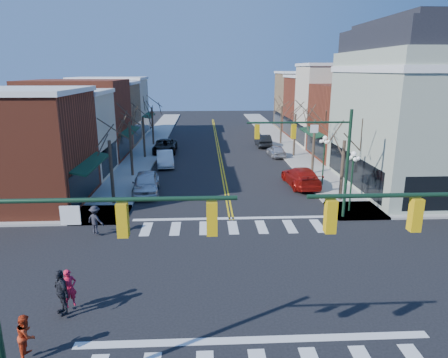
{
  "coord_description": "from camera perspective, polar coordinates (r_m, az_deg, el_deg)",
  "views": [
    {
      "loc": [
        -1.71,
        -17.04,
        9.55
      ],
      "look_at": [
        -0.5,
        7.53,
        2.8
      ],
      "focal_mm": 32.0,
      "sensor_mm": 36.0,
      "label": 1
    }
  ],
  "objects": [
    {
      "name": "ground",
      "position": [
        19.6,
        2.62,
        -13.82
      ],
      "size": [
        160.0,
        160.0,
        0.0
      ],
      "primitive_type": "plane",
      "color": "black",
      "rests_on": "ground"
    },
    {
      "name": "sidewalk_left",
      "position": [
        38.87,
        -13.17,
        0.82
      ],
      "size": [
        3.5,
        70.0,
        0.15
      ],
      "primitive_type": "cube",
      "color": "#9E9B93",
      "rests_on": "ground"
    },
    {
      "name": "sidewalk_right",
      "position": [
        39.63,
        12.57,
        1.14
      ],
      "size": [
        3.5,
        70.0,
        0.15
      ],
      "primitive_type": "cube",
      "color": "#9E9B93",
      "rests_on": "ground"
    },
    {
      "name": "bldg_left_brick_a",
      "position": [
        32.4,
        -28.03,
        3.68
      ],
      "size": [
        10.0,
        8.5,
        8.0
      ],
      "primitive_type": "cube",
      "color": "maroon",
      "rests_on": "ground"
    },
    {
      "name": "bldg_left_stucco_a",
      "position": [
        39.48,
        -23.35,
        5.64
      ],
      "size": [
        10.0,
        7.0,
        7.5
      ],
      "primitive_type": "cube",
      "color": "beige",
      "rests_on": "ground"
    },
    {
      "name": "bldg_left_brick_b",
      "position": [
        46.92,
        -20.1,
        7.94
      ],
      "size": [
        10.0,
        9.0,
        8.5
      ],
      "primitive_type": "cube",
      "color": "maroon",
      "rests_on": "ground"
    },
    {
      "name": "bldg_left_tan",
      "position": [
        54.85,
        -17.58,
        8.73
      ],
      "size": [
        10.0,
        7.5,
        7.8
      ],
      "primitive_type": "cube",
      "color": "#9B7C55",
      "rests_on": "ground"
    },
    {
      "name": "bldg_left_stucco_b",
      "position": [
        62.32,
        -15.83,
        9.76
      ],
      "size": [
        10.0,
        8.0,
        8.2
      ],
      "primitive_type": "cube",
      "color": "beige",
      "rests_on": "ground"
    },
    {
      "name": "bldg_right_brick_a",
      "position": [
        46.45,
        19.12,
        7.65
      ],
      "size": [
        10.0,
        8.5,
        8.0
      ],
      "primitive_type": "cube",
      "color": "maroon",
      "rests_on": "ground"
    },
    {
      "name": "bldg_right_stucco",
      "position": [
        53.58,
        16.17,
        9.88
      ],
      "size": [
        10.0,
        7.0,
        10.0
      ],
      "primitive_type": "cube",
      "color": "beige",
      "rests_on": "ground"
    },
    {
      "name": "bldg_right_brick_b",
      "position": [
        60.77,
        13.85,
        9.9
      ],
      "size": [
        10.0,
        8.0,
        8.5
      ],
      "primitive_type": "cube",
      "color": "maroon",
      "rests_on": "ground"
    },
    {
      "name": "bldg_right_tan",
      "position": [
        68.43,
        11.96,
        10.78
      ],
      "size": [
        10.0,
        8.0,
        9.0
      ],
      "primitive_type": "cube",
      "color": "#9B7C55",
      "rests_on": "ground"
    },
    {
      "name": "victorian_corner",
      "position": [
        36.53,
        27.46,
        9.11
      ],
      "size": [
        12.25,
        14.25,
        13.3
      ],
      "color": "#9AA690",
      "rests_on": "ground"
    },
    {
      "name": "traffic_mast_near_left",
      "position": [
        11.44,
        -22.52,
        -10.93
      ],
      "size": [
        6.6,
        0.28,
        7.2
      ],
      "color": "#14331E",
      "rests_on": "ground"
    },
    {
      "name": "traffic_mast_far_right",
      "position": [
        25.95,
        13.51,
        4.17
      ],
      "size": [
        6.6,
        0.28,
        7.2
      ],
      "color": "#14331E",
      "rests_on": "ground"
    },
    {
      "name": "lamppost_corner",
      "position": [
        28.17,
        17.86,
        1.07
      ],
      "size": [
        0.36,
        0.36,
        4.33
      ],
      "color": "#14331E",
      "rests_on": "ground"
    },
    {
      "name": "lamppost_midblock",
      "position": [
        34.18,
        14.12,
        3.76
      ],
      "size": [
        0.36,
        0.36,
        4.33
      ],
      "color": "#14331E",
      "rests_on": "ground"
    },
    {
      "name": "tree_left_a",
      "position": [
        29.7,
        -15.75,
        0.79
      ],
      "size": [
        0.24,
        0.24,
        4.76
      ],
      "primitive_type": "cylinder",
      "color": "#382B21",
      "rests_on": "ground"
    },
    {
      "name": "tree_left_b",
      "position": [
        37.32,
        -13.13,
        4.08
      ],
      "size": [
        0.24,
        0.24,
        5.04
      ],
      "primitive_type": "cylinder",
      "color": "#382B21",
      "rests_on": "ground"
    },
    {
      "name": "tree_left_c",
      "position": [
        45.13,
        -11.37,
        5.77
      ],
      "size": [
        0.24,
        0.24,
        4.55
      ],
      "primitive_type": "cylinder",
      "color": "#382B21",
      "rests_on": "ground"
    },
    {
      "name": "tree_left_d",
      "position": [
        52.94,
        -10.15,
        7.4
      ],
      "size": [
        0.24,
        0.24,
        4.9
      ],
      "primitive_type": "cylinder",
      "color": "#382B21",
      "rests_on": "ground"
    },
    {
      "name": "tree_right_a",
      "position": [
        30.67,
        16.51,
        1.05
      ],
      "size": [
        0.24,
        0.24,
        4.62
      ],
      "primitive_type": "cylinder",
      "color": "#382B21",
      "rests_on": "ground"
    },
    {
      "name": "tree_right_b",
      "position": [
        38.07,
        12.66,
        4.44
      ],
      "size": [
        0.24,
        0.24,
        5.18
      ],
      "primitive_type": "cylinder",
      "color": "#382B21",
      "rests_on": "ground"
    },
    {
      "name": "tree_right_c",
      "position": [
        45.74,
        10.04,
        6.14
      ],
      "size": [
        0.24,
        0.24,
        4.83
      ],
      "primitive_type": "cylinder",
      "color": "#382B21",
      "rests_on": "ground"
    },
    {
      "name": "tree_right_d",
      "position": [
        53.48,
        8.17,
        7.6
      ],
      "size": [
        0.24,
        0.24,
        4.97
      ],
      "primitive_type": "cylinder",
      "color": "#382B21",
      "rests_on": "ground"
    },
    {
      "name": "car_left_near",
      "position": [
        32.25,
        -11.08,
        -0.58
      ],
      "size": [
        2.46,
        5.22,
        1.72
      ],
      "primitive_type": "imported",
      "rotation": [
        0.0,
        0.0,
        0.09
      ],
      "color": "silver",
      "rests_on": "ground"
    },
    {
      "name": "car_left_mid",
      "position": [
        41.28,
        -8.44,
        2.9
      ],
      "size": [
        2.22,
        4.85,
        1.54
      ],
      "primitive_type": "imported",
      "rotation": [
        0.0,
        0.0,
        0.13
      ],
      "color": "silver",
      "rests_on": "ground"
    },
    {
      "name": "car_left_far",
      "position": [
        47.98,
        -8.42,
        4.65
      ],
      "size": [
        2.62,
        5.66,
        1.57
      ],
      "primitive_type": "imported",
      "rotation": [
        0.0,
        0.0,
        0.0
      ],
      "color": "black",
      "rests_on": "ground"
    },
    {
      "name": "car_right_near",
      "position": [
        34.32,
        10.94,
        0.31
      ],
      "size": [
        2.63,
        5.74,
        1.63
      ],
      "primitive_type": "imported",
      "rotation": [
        0.0,
        0.0,
        3.2
      ],
      "color": "#9C140E",
      "rests_on": "ground"
    },
    {
      "name": "car_right_mid",
      "position": [
        45.71,
        7.47,
        4.01
      ],
      "size": [
        1.84,
        4.02,
        1.34
      ],
      "primitive_type": "imported",
      "rotation": [
        0.0,
        0.0,
        3.21
      ],
      "color": "#BCBCC1",
      "rests_on": "ground"
    },
    {
      "name": "car_right_far",
      "position": [
        51.7,
        5.61,
        5.5
      ],
      "size": [
        1.7,
        4.72,
        1.55
      ],
      "primitive_type": "imported",
      "rotation": [
        0.0,
        0.0,
        3.15
      ],
      "color": "black",
      "rests_on": "ground"
    },
    {
      "name": "pedestrian_red_a",
      "position": [
        17.99,
        -21.22,
        -14.33
      ],
      "size": [
        0.7,
        0.65,
        1.61
      ],
      "primitive_type": "imported",
      "rotation": [
        0.0,
        0.0,
        0.62
      ],
      "color": "red",
      "rests_on": "sidewalk_left"
    },
    {
      "name": "pedestrian_red_b",
      "position": [
        15.87,
        -26.4,
        -19.37
      ],
      "size": [
        0.72,
        0.85,
        1.55
      ],
      "primitive_type": "imported",
      "rotation": [
        0.0,
        0.0,
        1.77
      ],
      "color": "#B73013",
      "rests_on": "sidewalk_left"
    },
    {
      "name": "pedestrian_dark_a",
      "position": [
        17.55,
        -22.24,
        -14.7
      ],
      "size": [
        1.08,
        1.13,
        1.89
      ],
      "primitive_type": "imported",
      "rotation": [
        0.0,
        0.0,
        -0.84
      ],
      "color": "black",
      "rests_on": "sidewalk_left"
    },
    {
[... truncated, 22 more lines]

